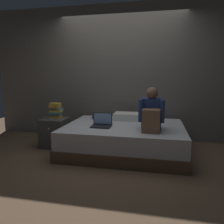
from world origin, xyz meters
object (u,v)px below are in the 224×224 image
at_px(nightstand, 55,132).
at_px(pillow, 129,116).
at_px(laptop, 102,123).
at_px(book_stack, 56,111).
at_px(clothes_pile, 98,116).
at_px(person_sitting, 151,114).
at_px(bed, 124,139).

distance_m(nightstand, pillow, 1.41).
bearing_deg(laptop, book_stack, 164.57).
distance_m(pillow, clothes_pile, 0.59).
bearing_deg(person_sitting, book_stack, 169.54).
xyz_separation_m(bed, laptop, (-0.35, -0.19, 0.29)).
distance_m(laptop, clothes_pile, 0.61).
bearing_deg(bed, nightstand, 178.74).
bearing_deg(clothes_pile, book_stack, -156.97).
distance_m(laptop, book_stack, 0.99).
bearing_deg(pillow, laptop, -120.02).
distance_m(person_sitting, laptop, 0.82).
xyz_separation_m(bed, book_stack, (-1.29, 0.07, 0.43)).
distance_m(bed, nightstand, 1.30).
bearing_deg(person_sitting, pillow, 121.71).
relative_size(nightstand, person_sitting, 0.80).
relative_size(laptop, clothes_pile, 1.23).
xyz_separation_m(nightstand, pillow, (1.32, 0.42, 0.27)).
bearing_deg(bed, clothes_pile, 146.37).
distance_m(person_sitting, book_stack, 1.77).
height_order(laptop, clothes_pile, laptop).
height_order(book_stack, clothes_pile, book_stack).
height_order(person_sitting, clothes_pile, person_sitting).
xyz_separation_m(book_stack, clothes_pile, (0.72, 0.31, -0.13)).
xyz_separation_m(laptop, book_stack, (-0.94, 0.26, 0.14)).
relative_size(bed, nightstand, 3.79).
bearing_deg(nightstand, person_sitting, -8.98).
bearing_deg(nightstand, pillow, 17.73).
xyz_separation_m(laptop, clothes_pile, (-0.22, 0.57, 0.00)).
bearing_deg(laptop, pillow, 59.98).
height_order(laptop, book_stack, book_stack).
bearing_deg(person_sitting, laptop, 175.61).
distance_m(person_sitting, clothes_pile, 1.21).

